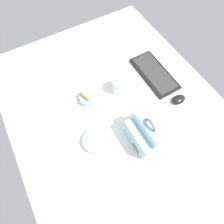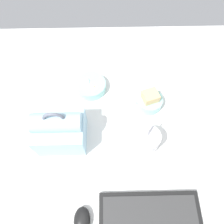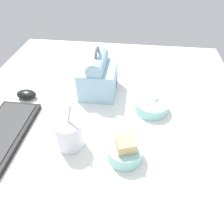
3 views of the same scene
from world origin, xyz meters
TOP-DOWN VIEW (x-y plane):
  - desk_surface at (0.00, 0.00)cm, footprint 140.00×110.00cm
  - keyboard at (-8.19, 31.31)cm, footprint 32.20×14.85cm
  - lunch_bag at (21.37, 3.68)cm, footprint 17.17×14.44cm
  - soup_cup at (-8.91, 7.54)cm, footprint 8.38×8.38cm
  - bento_bowl_sandwich at (-11.70, -9.96)cm, footprint 10.53×10.53cm
  - bento_bowl_snacks at (11.63, -18.08)cm, footprint 12.47×12.47cm
  - computer_mouse at (13.19, 31.92)cm, footprint 5.27×7.98cm

SIDE VIEW (x-z plane):
  - desk_surface at x=0.00cm, z-range 0.00..2.00cm
  - keyboard at x=-8.19cm, z-range 1.97..4.07cm
  - computer_mouse at x=13.19cm, z-range 2.00..5.42cm
  - bento_bowl_snacks at x=11.63cm, z-range 1.49..6.88cm
  - bento_bowl_sandwich at x=-11.70cm, z-range 0.96..9.12cm
  - soup_cup at x=-8.91cm, z-range -1.04..15.30cm
  - lunch_bag at x=21.37cm, z-range -0.51..19.35cm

